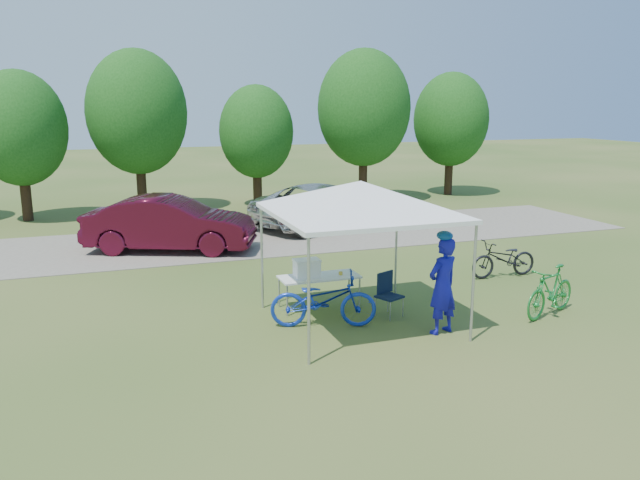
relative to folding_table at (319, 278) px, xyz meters
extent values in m
plane|color=#2D5119|center=(0.40, -1.14, -0.63)|extent=(100.00, 100.00, 0.00)
cube|color=gray|center=(0.40, 6.86, -0.62)|extent=(24.00, 5.00, 0.02)
cylinder|color=#A5A5AA|center=(-1.10, -2.64, 0.42)|extent=(0.05, 0.05, 2.10)
cylinder|color=#A5A5AA|center=(1.90, -2.64, 0.42)|extent=(0.05, 0.05, 2.10)
cylinder|color=#A5A5AA|center=(-1.10, 0.36, 0.42)|extent=(0.05, 0.05, 2.10)
cylinder|color=#A5A5AA|center=(1.90, 0.36, 0.42)|extent=(0.05, 0.05, 2.10)
cube|color=white|center=(0.40, -1.14, 1.51)|extent=(3.15, 3.15, 0.08)
pyramid|color=white|center=(0.40, -1.14, 2.10)|extent=(4.53, 4.53, 0.55)
cylinder|color=#382314|center=(-6.60, 12.56, 0.25)|extent=(0.36, 0.36, 1.75)
ellipsoid|color=#144711|center=(-6.60, 12.56, 2.62)|extent=(3.20, 3.20, 4.00)
cylinder|color=#382314|center=(-2.60, 13.16, 0.39)|extent=(0.36, 0.36, 2.03)
ellipsoid|color=#144711|center=(-2.60, 13.16, 3.14)|extent=(3.71, 3.71, 4.64)
cylinder|color=#382314|center=(1.90, 12.96, 0.18)|extent=(0.36, 0.36, 1.61)
ellipsoid|color=#144711|center=(1.90, 12.96, 2.36)|extent=(2.94, 2.94, 3.68)
cylinder|color=#382314|center=(6.40, 12.66, 0.42)|extent=(0.36, 0.36, 2.10)
ellipsoid|color=#144711|center=(6.40, 12.66, 3.27)|extent=(3.84, 3.84, 4.80)
cylinder|color=#382314|center=(10.90, 13.26, 0.28)|extent=(0.36, 0.36, 1.82)
ellipsoid|color=#144711|center=(10.90, 13.26, 2.75)|extent=(3.33, 3.33, 4.16)
cube|color=white|center=(0.00, 0.00, 0.03)|extent=(1.63, 0.68, 0.04)
cylinder|color=#A5A5AA|center=(-0.77, -0.29, -0.31)|extent=(0.04, 0.04, 0.63)
cylinder|color=#A5A5AA|center=(0.77, -0.29, -0.31)|extent=(0.04, 0.04, 0.63)
cylinder|color=#A5A5AA|center=(-0.77, 0.29, -0.31)|extent=(0.04, 0.04, 0.63)
cylinder|color=#A5A5AA|center=(0.77, 0.29, -0.31)|extent=(0.04, 0.04, 0.63)
cube|color=#0E1932|center=(1.11, -0.97, -0.22)|extent=(0.57, 0.57, 0.04)
cube|color=#0E1932|center=(1.11, -0.76, 0.01)|extent=(0.41, 0.21, 0.43)
cylinder|color=#A5A5AA|center=(0.92, -1.16, -0.43)|extent=(0.02, 0.02, 0.39)
cylinder|color=#A5A5AA|center=(1.31, -1.16, -0.43)|extent=(0.02, 0.02, 0.39)
cylinder|color=#A5A5AA|center=(0.92, -0.78, -0.43)|extent=(0.02, 0.02, 0.39)
cylinder|color=#A5A5AA|center=(1.31, -0.78, -0.43)|extent=(0.02, 0.02, 0.39)
cube|color=white|center=(-0.27, 0.00, 0.21)|extent=(0.49, 0.33, 0.33)
cube|color=white|center=(-0.27, 0.00, 0.39)|extent=(0.51, 0.35, 0.04)
cylinder|color=gold|center=(0.45, -0.05, 0.07)|extent=(0.08, 0.08, 0.06)
imported|color=#1413A2|center=(1.62, -2.09, 0.26)|extent=(0.75, 0.61, 1.78)
imported|color=#1332AB|center=(-0.30, -1.07, -0.11)|extent=(2.09, 1.26, 1.04)
imported|color=#1C7F31|center=(4.12, -1.97, -0.13)|extent=(1.71, 1.05, 1.00)
imported|color=black|center=(4.94, 0.68, -0.17)|extent=(1.73, 0.61, 0.91)
imported|color=silver|center=(3.04, 8.01, 0.12)|extent=(5.74, 4.27, 1.45)
imported|color=#450B1C|center=(-2.31, 6.09, 0.16)|extent=(4.94, 3.25, 1.54)
camera|label=1|loc=(-4.04, -11.52, 3.49)|focal=35.00mm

